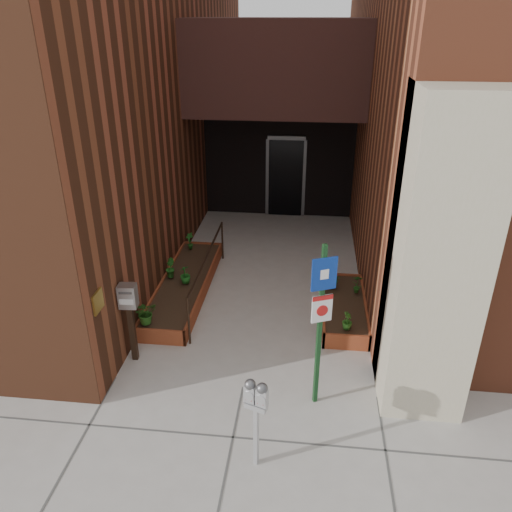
% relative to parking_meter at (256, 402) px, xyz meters
% --- Properties ---
extents(ground, '(80.00, 80.00, 0.00)m').
position_rel_parking_meter_xyz_m(ground, '(-0.36, 1.38, -1.00)').
color(ground, '#9E9991').
rests_on(ground, ground).
extents(architecture, '(20.00, 14.60, 10.00)m').
position_rel_parking_meter_xyz_m(architecture, '(-0.54, 8.28, 3.98)').
color(architecture, brown).
rests_on(architecture, ground).
extents(planter_left, '(0.90, 3.60, 0.30)m').
position_rel_parking_meter_xyz_m(planter_left, '(-1.91, 4.08, -0.87)').
color(planter_left, maroon).
rests_on(planter_left, ground).
extents(planter_right, '(0.80, 2.20, 0.30)m').
position_rel_parking_meter_xyz_m(planter_right, '(1.24, 3.58, -0.87)').
color(planter_right, maroon).
rests_on(planter_right, ground).
extents(handrail, '(0.04, 3.34, 0.90)m').
position_rel_parking_meter_xyz_m(handrail, '(-1.41, 4.03, -0.26)').
color(handrail, black).
rests_on(handrail, ground).
extents(parking_meter, '(0.30, 0.19, 1.30)m').
position_rel_parking_meter_xyz_m(parking_meter, '(0.00, 0.00, 0.00)').
color(parking_meter, '#B3B3B6').
rests_on(parking_meter, ground).
extents(sign_post, '(0.33, 0.16, 2.52)m').
position_rel_parking_meter_xyz_m(sign_post, '(0.73, 1.19, 0.54)').
color(sign_post, '#163E1C').
rests_on(sign_post, ground).
extents(payment_dropbox, '(0.29, 0.23, 1.38)m').
position_rel_parking_meter_xyz_m(payment_dropbox, '(-2.20, 1.88, -0.01)').
color(payment_dropbox, black).
rests_on(payment_dropbox, ground).
extents(shrub_left_a, '(0.51, 0.51, 0.41)m').
position_rel_parking_meter_xyz_m(shrub_left_a, '(-2.17, 2.48, -0.50)').
color(shrub_left_a, '#245719').
rests_on(shrub_left_a, planter_left).
extents(shrub_left_b, '(0.28, 0.28, 0.39)m').
position_rel_parking_meter_xyz_m(shrub_left_b, '(-2.21, 4.16, -0.51)').
color(shrub_left_b, '#1E5919').
rests_on(shrub_left_b, planter_left).
extents(shrub_left_c, '(0.29, 0.29, 0.37)m').
position_rel_parking_meter_xyz_m(shrub_left_c, '(-1.84, 3.95, -0.52)').
color(shrub_left_c, '#1A5A19').
rests_on(shrub_left_c, planter_left).
extents(shrub_left_d, '(0.28, 0.28, 0.38)m').
position_rel_parking_meter_xyz_m(shrub_left_d, '(-2.11, 5.50, -0.51)').
color(shrub_left_d, '#185117').
rests_on(shrub_left_d, planter_left).
extents(shrub_right_a, '(0.22, 0.22, 0.31)m').
position_rel_parking_meter_xyz_m(shrub_right_a, '(1.24, 2.69, -0.55)').
color(shrub_right_a, '#29611B').
rests_on(shrub_right_a, planter_right).
extents(shrub_right_b, '(0.21, 0.21, 0.38)m').
position_rel_parking_meter_xyz_m(shrub_right_b, '(1.49, 3.93, -0.52)').
color(shrub_right_b, '#215A19').
rests_on(shrub_right_b, planter_right).
extents(shrub_right_c, '(0.41, 0.41, 0.33)m').
position_rel_parking_meter_xyz_m(shrub_right_c, '(1.04, 4.08, -0.54)').
color(shrub_right_c, '#1C4F16').
rests_on(shrub_right_c, planter_right).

